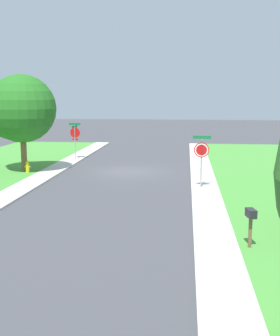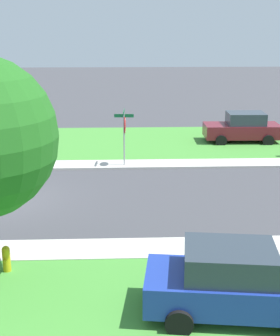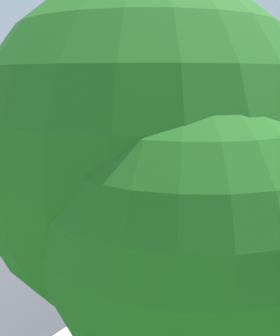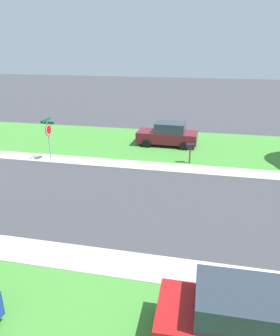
{
  "view_description": "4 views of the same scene",
  "coord_description": "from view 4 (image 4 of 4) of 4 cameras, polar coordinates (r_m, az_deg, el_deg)",
  "views": [
    {
      "loc": [
        -3.7,
        26.79,
        4.78
      ],
      "look_at": [
        -1.55,
        6.81,
        1.4
      ],
      "focal_mm": 46.29,
      "sensor_mm": 36.0,
      "label": 1
    },
    {
      "loc": [
        18.47,
        4.64,
        6.71
      ],
      "look_at": [
        0.51,
        5.36,
        1.4
      ],
      "focal_mm": 52.79,
      "sensor_mm": 36.0,
      "label": 2
    },
    {
      "loc": [
        9.14,
        -2.65,
        4.92
      ],
      "look_at": [
        0.22,
        8.6,
        1.4
      ],
      "focal_mm": 39.85,
      "sensor_mm": 36.0,
      "label": 3
    },
    {
      "loc": [
        13.38,
        14.49,
        7.05
      ],
      "look_at": [
        -0.9,
        11.42,
        1.4
      ],
      "focal_mm": 34.54,
      "sensor_mm": 36.0,
      "label": 4
    }
  ],
  "objects": [
    {
      "name": "sidewalk_east",
      "position": [
        11.43,
        -3.17,
        -16.67
      ],
      "size": [
        1.4,
        56.0,
        0.1
      ],
      "primitive_type": "cube",
      "color": "beige",
      "rests_on": "ground"
    },
    {
      "name": "sidewalk_west",
      "position": [
        19.55,
        4.02,
        0.11
      ],
      "size": [
        1.4,
        56.0,
        0.1
      ],
      "primitive_type": "cube",
      "color": "beige",
      "rests_on": "ground"
    },
    {
      "name": "lawn_west",
      "position": [
        23.97,
        5.66,
        4.04
      ],
      "size": [
        8.0,
        56.0,
        0.08
      ],
      "primitive_type": "cube",
      "color": "#479338",
      "rests_on": "ground"
    },
    {
      "name": "stop_sign_far_corner",
      "position": [
        20.95,
        -15.84,
        6.07
      ],
      "size": [
        0.92,
        0.92,
        2.77
      ],
      "color": "#9E9EA3",
      "rests_on": "ground"
    },
    {
      "name": "car_red_far_down_street",
      "position": [
        8.85,
        17.98,
        -24.39
      ],
      "size": [
        2.11,
        4.34,
        1.76
      ],
      "color": "red",
      "rests_on": "ground"
    },
    {
      "name": "car_maroon_driveway_right",
      "position": [
        23.62,
        4.95,
        5.92
      ],
      "size": [
        2.12,
        4.34,
        1.76
      ],
      "color": "maroon",
      "rests_on": "ground"
    },
    {
      "name": "mailbox",
      "position": [
        20.07,
        8.85,
        3.38
      ],
      "size": [
        0.33,
        0.52,
        1.31
      ],
      "color": "brown",
      "rests_on": "ground"
    }
  ]
}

